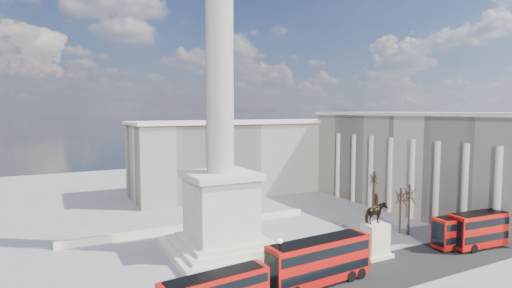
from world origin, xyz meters
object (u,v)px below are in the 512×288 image
object	(u,v)px
red_bus_b	(320,261)
victorian_lamp	(280,263)
nelsons_column	(220,156)
pedestrian_standing	(439,238)
red_bus_c	(469,230)
pedestrian_walking	(408,230)
red_bus_d	(487,228)
pedestrian_crossing	(324,251)
equestrian_statue	(375,235)

from	to	relation	value
red_bus_b	victorian_lamp	bearing A→B (deg)	-173.50
nelsons_column	pedestrian_standing	size ratio (longest dim) A/B	26.94
pedestrian_standing	red_bus_c	bearing A→B (deg)	123.24
red_bus_b	nelsons_column	bearing A→B (deg)	108.43
nelsons_column	pedestrian_walking	xyz separation A→B (m)	(27.61, -6.82, -12.05)
nelsons_column	red_bus_d	bearing A→B (deg)	-24.24
pedestrian_walking	pedestrian_crossing	distance (m)	16.78
victorian_lamp	red_bus_d	bearing A→B (deg)	0.14
nelsons_column	pedestrian_walking	distance (m)	30.89
pedestrian_standing	pedestrian_crossing	world-z (taller)	pedestrian_crossing
victorian_lamp	pedestrian_walking	distance (m)	28.99
red_bus_b	victorian_lamp	size ratio (longest dim) A/B	2.01
red_bus_c	red_bus_d	world-z (taller)	red_bus_d
pedestrian_walking	red_bus_d	bearing A→B (deg)	-75.15
nelsons_column	red_bus_d	world-z (taller)	nelsons_column
red_bus_b	pedestrian_crossing	distance (m)	8.17
victorian_lamp	pedestrian_standing	bearing A→B (deg)	7.57
pedestrian_walking	equestrian_statue	bearing A→B (deg)	-180.00
red_bus_c	equestrian_statue	world-z (taller)	equestrian_statue
red_bus_d	victorian_lamp	world-z (taller)	victorian_lamp
equestrian_statue	pedestrian_walking	bearing A→B (deg)	21.50
red_bus_b	pedestrian_standing	world-z (taller)	red_bus_b
victorian_lamp	pedestrian_standing	xyz separation A→B (m)	(28.57, 3.80, -2.76)
red_bus_d	equestrian_statue	world-z (taller)	equestrian_statue
red_bus_b	victorian_lamp	xyz separation A→B (m)	(-5.65, -0.97, 1.05)
nelsons_column	pedestrian_standing	world-z (taller)	nelsons_column
pedestrian_walking	pedestrian_standing	bearing A→B (deg)	-99.60
red_bus_c	pedestrian_standing	xyz separation A→B (m)	(-2.77, 2.65, -1.42)
red_bus_d	pedestrian_crossing	xyz separation A→B (m)	(-22.89, 6.93, -1.66)
victorian_lamp	red_bus_c	bearing A→B (deg)	2.10
nelsons_column	pedestrian_walking	world-z (taller)	nelsons_column
nelsons_column	red_bus_d	xyz separation A→B (m)	(33.79, -15.21, -10.32)
red_bus_d	pedestrian_standing	size ratio (longest dim) A/B	6.70
pedestrian_standing	red_bus_d	bearing A→B (deg)	131.33
pedestrian_standing	pedestrian_crossing	xyz separation A→B (m)	(-17.70, 3.22, 0.00)
nelsons_column	equestrian_statue	world-z (taller)	nelsons_column
equestrian_statue	red_bus_d	bearing A→B (deg)	-13.93
nelsons_column	pedestrian_standing	bearing A→B (deg)	-21.90
red_bus_d	pedestrian_walking	world-z (taller)	red_bus_d
pedestrian_walking	pedestrian_crossing	xyz separation A→B (m)	(-16.72, -1.46, 0.07)
pedestrian_standing	pedestrian_crossing	distance (m)	17.99
red_bus_b	equestrian_statue	size ratio (longest dim) A/B	1.51
red_bus_b	pedestrian_walking	world-z (taller)	red_bus_b
nelsons_column	red_bus_b	size ratio (longest dim) A/B	3.97
red_bus_d	pedestrian_crossing	size ratio (longest dim) A/B	6.67
red_bus_b	red_bus_c	bearing A→B (deg)	-2.79
nelsons_column	pedestrian_crossing	world-z (taller)	nelsons_column
pedestrian_walking	red_bus_b	bearing A→B (deg)	177.41
pedestrian_walking	nelsons_column	bearing A→B (deg)	144.63
nelsons_column	victorian_lamp	size ratio (longest dim) A/B	7.96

